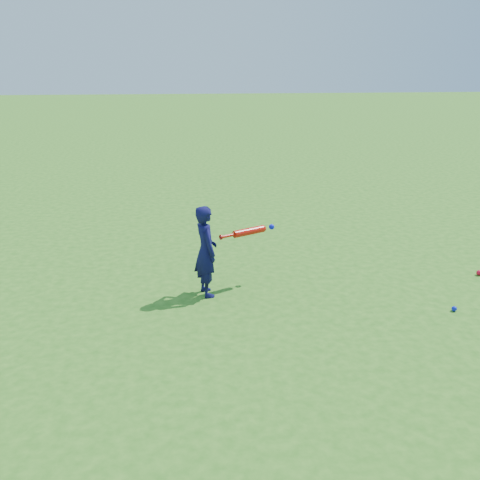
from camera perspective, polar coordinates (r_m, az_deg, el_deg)
The scene contains 5 objects.
ground at distance 6.85m, azimuth 1.40°, elevation -5.29°, with size 80.00×80.00×0.00m, color #30731B.
child at distance 6.52m, azimuth -3.66°, elevation -1.19°, with size 0.42×0.27×1.14m, color #0F0D40.
ground_ball_red at distance 7.96m, azimuth 24.15°, elevation -3.20°, with size 0.07×0.07×0.07m, color red.
ground_ball_blue at distance 6.76m, azimuth 21.88°, elevation -6.82°, with size 0.06×0.06×0.06m, color #0B18C6.
bat_swing at distance 6.75m, azimuth 1.19°, elevation 0.97°, with size 0.74×0.42×0.09m.
Camera 1 is at (-0.84, -6.20, 2.80)m, focal length 40.00 mm.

